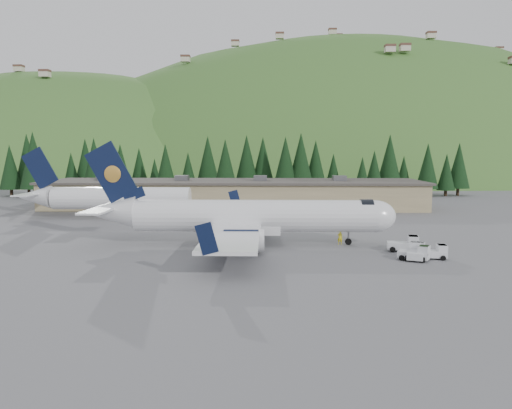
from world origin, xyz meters
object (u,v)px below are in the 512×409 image
at_px(second_airliner, 103,197).
at_px(baggage_tug_a, 406,244).
at_px(airliner, 246,217).
at_px(ramp_worker, 340,238).
at_px(terminal_building, 234,194).
at_px(baggage_tug_d, 417,254).
at_px(baggage_tug_c, 416,252).
at_px(baggage_tug_b, 435,252).

bearing_deg(second_airliner, baggage_tug_a, -31.74).
xyz_separation_m(airliner, ramp_worker, (10.93, 0.20, -2.37)).
xyz_separation_m(airliner, terminal_building, (-3.96, 38.00, -0.56)).
relative_size(second_airliner, baggage_tug_d, 8.47).
relative_size(airliner, terminal_building, 0.50).
bearing_deg(baggage_tug_d, baggage_tug_a, 117.14).
distance_m(airliner, ramp_worker, 11.18).
bearing_deg(baggage_tug_a, airliner, 178.87).
height_order(baggage_tug_a, baggage_tug_c, baggage_tug_a).
relative_size(baggage_tug_b, baggage_tug_d, 0.88).
distance_m(second_airliner, baggage_tug_c, 50.85).
xyz_separation_m(airliner, baggage_tug_a, (17.45, -3.56, -2.41)).
xyz_separation_m(second_airliner, baggage_tug_d, (41.19, -30.06, -2.63)).
bearing_deg(baggage_tug_c, terminal_building, 46.46).
xyz_separation_m(airliner, baggage_tug_c, (17.47, -7.51, -2.46)).
xyz_separation_m(baggage_tug_b, baggage_tug_c, (-1.91, -0.23, 0.07)).
height_order(baggage_tug_a, terminal_building, terminal_building).
xyz_separation_m(second_airliner, baggage_tug_c, (41.34, -29.51, -2.60)).
height_order(airliner, terminal_building, airliner).
bearing_deg(baggage_tug_a, baggage_tug_c, -79.35).
xyz_separation_m(baggage_tug_d, ramp_worker, (-6.39, 8.26, 0.12)).
xyz_separation_m(baggage_tug_a, terminal_building, (-21.41, 41.56, 1.85)).
xyz_separation_m(terminal_building, baggage_tug_d, (21.27, -46.06, -1.93)).
relative_size(airliner, baggage_tug_c, 10.58).
distance_m(baggage_tug_c, baggage_tug_d, 0.58).
bearing_deg(second_airliner, ramp_worker, -32.07).
xyz_separation_m(second_airliner, ramp_worker, (34.80, -21.80, -2.51)).
bearing_deg(baggage_tug_d, baggage_tug_b, 49.76).
bearing_deg(baggage_tug_c, ramp_worker, 61.56).
height_order(baggage_tug_d, ramp_worker, ramp_worker).
relative_size(baggage_tug_a, baggage_tug_c, 1.02).
bearing_deg(baggage_tug_b, terminal_building, 123.55).
height_order(baggage_tug_b, baggage_tug_c, baggage_tug_c).
bearing_deg(baggage_tug_a, baggage_tug_d, -81.29).
distance_m(airliner, baggage_tug_c, 19.17).
bearing_deg(second_airliner, baggage_tug_b, -34.10).
height_order(second_airliner, baggage_tug_d, second_airliner).
bearing_deg(baggage_tug_c, baggage_tug_d, -173.83).
bearing_deg(terminal_building, baggage_tug_a, -62.75).
height_order(airliner, baggage_tug_c, airliner).
distance_m(airliner, second_airliner, 32.46).
distance_m(baggage_tug_c, ramp_worker, 10.11).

